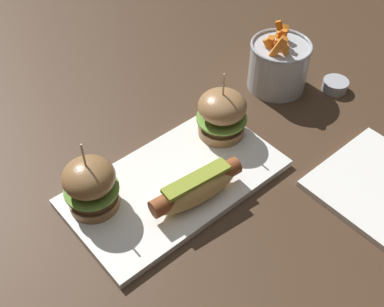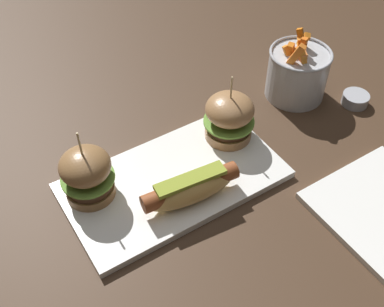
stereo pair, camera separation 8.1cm
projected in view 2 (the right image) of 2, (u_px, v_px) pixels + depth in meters
The scene contains 7 objects.
ground_plane at pixel (174, 183), 0.84m from camera, with size 3.00×3.00×0.00m, color #422D1E.
platter_main at pixel (174, 180), 0.83m from camera, with size 0.38×0.21×0.01m, color white.
hot_dog at pixel (193, 187), 0.77m from camera, with size 0.17×0.06×0.05m.
slider_left at pixel (87, 174), 0.77m from camera, with size 0.09×0.09×0.14m.
slider_right at pixel (229, 117), 0.87m from camera, with size 0.09×0.09×0.14m.
fries_bucket at pixel (297, 73), 0.97m from camera, with size 0.13×0.13×0.15m.
sauce_ramekin at pixel (355, 99), 0.98m from camera, with size 0.05×0.05×0.02m.
Camera 2 is at (-0.26, -0.47, 0.64)m, focal length 44.45 mm.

